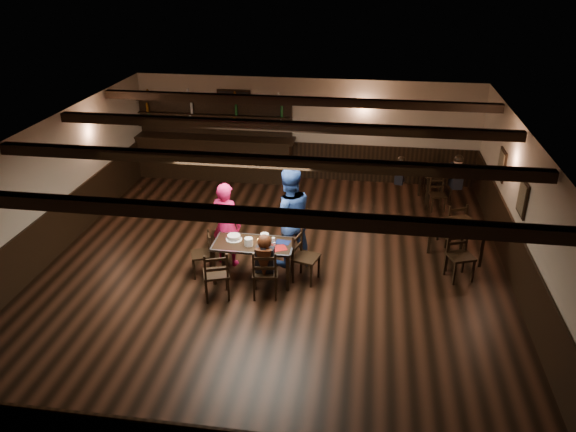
# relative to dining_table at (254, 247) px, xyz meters

# --- Properties ---
(ground) EXTENTS (10.00, 10.00, 0.00)m
(ground) POSITION_rel_dining_table_xyz_m (0.31, 0.34, -0.66)
(ground) COLOR black
(ground) RESTS_ON ground
(room_shell) EXTENTS (9.02, 10.02, 2.71)m
(room_shell) POSITION_rel_dining_table_xyz_m (0.32, 0.38, 1.08)
(room_shell) COLOR #B8AB98
(room_shell) RESTS_ON ground
(dining_table) EXTENTS (1.49, 0.75, 0.75)m
(dining_table) POSITION_rel_dining_table_xyz_m (0.00, 0.00, 0.00)
(dining_table) COLOR black
(dining_table) RESTS_ON ground
(chair_near_left) EXTENTS (0.56, 0.55, 0.95)m
(chair_near_left) POSITION_rel_dining_table_xyz_m (-0.51, -0.79, -0.11)
(chair_near_left) COLOR black
(chair_near_left) RESTS_ON ground
(chair_near_right) EXTENTS (0.50, 0.48, 0.95)m
(chair_near_right) POSITION_rel_dining_table_xyz_m (0.32, -0.62, -0.11)
(chair_near_right) COLOR black
(chair_near_right) RESTS_ON ground
(chair_end_left) EXTENTS (0.50, 0.51, 0.86)m
(chair_end_left) POSITION_rel_dining_table_xyz_m (-0.95, 0.04, -0.16)
(chair_end_left) COLOR black
(chair_end_left) RESTS_ON ground
(chair_end_right) EXTENTS (0.53, 0.55, 0.96)m
(chair_end_right) POSITION_rel_dining_table_xyz_m (0.89, 0.10, -0.10)
(chair_end_right) COLOR black
(chair_end_right) RESTS_ON ground
(chair_far_pushed) EXTENTS (0.39, 0.37, 0.81)m
(chair_far_pushed) POSITION_rel_dining_table_xyz_m (-0.88, 1.28, -0.19)
(chair_far_pushed) COLOR black
(chair_far_pushed) RESTS_ON ground
(woman_pink) EXTENTS (0.71, 0.56, 1.70)m
(woman_pink) POSITION_rel_dining_table_xyz_m (-0.64, 0.50, 0.19)
(woman_pink) COLOR #DD1D7E
(woman_pink) RESTS_ON ground
(man_blue) EXTENTS (1.19, 1.07, 2.00)m
(man_blue) POSITION_rel_dining_table_xyz_m (0.55, 0.68, 0.34)
(man_blue) COLOR navy
(man_blue) RESTS_ON ground
(seated_person) EXTENTS (0.33, 0.49, 0.79)m
(seated_person) POSITION_rel_dining_table_xyz_m (0.31, -0.55, 0.15)
(seated_person) COLOR black
(seated_person) RESTS_ON ground
(cake) EXTENTS (0.30, 0.30, 0.10)m
(cake) POSITION_rel_dining_table_xyz_m (-0.39, 0.08, 0.13)
(cake) COLOR white
(cake) RESTS_ON dining_table
(plate_stack_a) EXTENTS (0.16, 0.16, 0.15)m
(plate_stack_a) POSITION_rel_dining_table_xyz_m (-0.07, -0.10, 0.16)
(plate_stack_a) COLOR white
(plate_stack_a) RESTS_ON dining_table
(plate_stack_b) EXTENTS (0.16, 0.16, 0.18)m
(plate_stack_b) POSITION_rel_dining_table_xyz_m (0.20, 0.05, 0.18)
(plate_stack_b) COLOR white
(plate_stack_b) RESTS_ON dining_table
(tea_light) EXTENTS (0.05, 0.05, 0.06)m
(tea_light) POSITION_rel_dining_table_xyz_m (0.07, 0.08, 0.11)
(tea_light) COLOR #A5A8AD
(tea_light) RESTS_ON dining_table
(salt_shaker) EXTENTS (0.04, 0.04, 0.09)m
(salt_shaker) POSITION_rel_dining_table_xyz_m (0.40, -0.08, 0.13)
(salt_shaker) COLOR silver
(salt_shaker) RESTS_ON dining_table
(pepper_shaker) EXTENTS (0.03, 0.03, 0.08)m
(pepper_shaker) POSITION_rel_dining_table_xyz_m (0.36, -0.08, 0.13)
(pepper_shaker) COLOR #A5A8AD
(pepper_shaker) RESTS_ON dining_table
(drink_glass) EXTENTS (0.06, 0.06, 0.10)m
(drink_glass) POSITION_rel_dining_table_xyz_m (0.36, 0.08, 0.14)
(drink_glass) COLOR silver
(drink_glass) RESTS_ON dining_table
(menu_red) EXTENTS (0.41, 0.36, 0.00)m
(menu_red) POSITION_rel_dining_table_xyz_m (0.46, -0.14, 0.09)
(menu_red) COLOR maroon
(menu_red) RESTS_ON dining_table
(menu_blue) EXTENTS (0.29, 0.22, 0.00)m
(menu_blue) POSITION_rel_dining_table_xyz_m (0.53, 0.11, 0.09)
(menu_blue) COLOR #0D1741
(menu_blue) RESTS_ON dining_table
(bar_counter) EXTENTS (4.40, 0.70, 2.20)m
(bar_counter) POSITION_rel_dining_table_xyz_m (-2.13, 5.06, 0.06)
(bar_counter) COLOR black
(bar_counter) RESTS_ON ground
(back_table_a) EXTENTS (1.16, 1.16, 0.75)m
(back_table_a) POSITION_rel_dining_table_xyz_m (3.81, 1.28, -0.01)
(back_table_a) COLOR black
(back_table_a) RESTS_ON ground
(back_table_b) EXTENTS (0.86, 0.86, 0.75)m
(back_table_b) POSITION_rel_dining_table_xyz_m (3.67, 4.27, -0.02)
(back_table_b) COLOR black
(back_table_b) RESTS_ON ground
(bg_patron_left) EXTENTS (0.27, 0.37, 0.68)m
(bg_patron_left) POSITION_rel_dining_table_xyz_m (2.79, 4.13, 0.14)
(bg_patron_left) COLOR black
(bg_patron_left) RESTS_ON ground
(bg_patron_right) EXTENTS (0.29, 0.42, 0.81)m
(bg_patron_right) POSITION_rel_dining_table_xyz_m (4.11, 4.05, 0.21)
(bg_patron_right) COLOR black
(bg_patron_right) RESTS_ON ground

